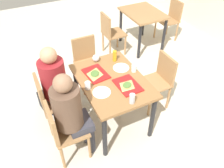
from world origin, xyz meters
TOP-DOWN VIEW (x-y plane):
  - ground_plane at (0.00, 0.00)m, footprint 10.00×10.00m
  - main_table at (0.00, 0.00)m, footprint 1.12×0.81m
  - chair_near_left at (-0.28, -0.79)m, footprint 0.40×0.40m
  - chair_near_right at (0.28, -0.79)m, footprint 0.40×0.40m
  - chair_far_side at (0.00, 0.79)m, footprint 0.40×0.40m
  - chair_left_end at (-0.94, 0.00)m, footprint 0.40×0.40m
  - person_in_red at (-0.28, -0.65)m, footprint 0.32×0.42m
  - person_in_brown_jacket at (0.28, -0.65)m, footprint 0.32×0.42m
  - tray_red_near at (-0.20, -0.14)m, footprint 0.38×0.29m
  - tray_red_far at (0.20, 0.12)m, footprint 0.37×0.27m
  - paper_plate_center at (-0.17, 0.22)m, footprint 0.22×0.22m
  - paper_plate_near_edge at (0.17, -0.22)m, footprint 0.22×0.22m
  - pizza_slice_a at (-0.18, -0.16)m, footprint 0.26×0.24m
  - pizza_slice_b at (0.21, 0.10)m, footprint 0.23×0.24m
  - plastic_cup_a at (-0.03, 0.34)m, footprint 0.07×0.07m
  - plastic_cup_b at (0.03, -0.34)m, footprint 0.07×0.07m
  - soda_can at (0.47, 0.02)m, footprint 0.07×0.07m
  - condiment_bottle at (-0.36, 0.22)m, footprint 0.06×0.06m
  - foil_bundle at (-0.47, -0.02)m, footprint 0.10×0.10m
  - handbag at (-0.63, -0.80)m, footprint 0.34×0.21m
  - background_table at (-1.62, 1.50)m, footprint 0.90×0.70m
  - background_chair_near at (-1.62, 0.77)m, footprint 0.40×0.40m
  - background_chair_far at (-1.62, 2.23)m, footprint 0.40×0.40m

SIDE VIEW (x-z plane):
  - ground_plane at x=0.00m, z-range -0.02..0.00m
  - handbag at x=-0.63m, z-range 0.00..0.28m
  - chair_near_left at x=-0.28m, z-range 0.08..0.94m
  - chair_near_right at x=0.28m, z-range 0.08..0.94m
  - chair_far_side at x=0.00m, z-range 0.08..0.94m
  - chair_left_end at x=-0.94m, z-range 0.08..0.94m
  - background_chair_near at x=-1.62m, z-range 0.08..0.94m
  - background_chair_far at x=-1.62m, z-range 0.08..0.94m
  - background_table at x=-1.62m, z-range 0.25..1.02m
  - main_table at x=0.00m, z-range 0.28..1.05m
  - person_in_red at x=-0.28m, z-range 0.12..1.39m
  - person_in_brown_jacket at x=0.28m, z-range 0.12..1.39m
  - paper_plate_center at x=-0.17m, z-range 0.77..0.78m
  - paper_plate_near_edge at x=0.17m, z-range 0.77..0.78m
  - tray_red_near at x=-0.20m, z-range 0.77..0.79m
  - tray_red_far at x=0.20m, z-range 0.77..0.79m
  - pizza_slice_b at x=0.21m, z-range 0.78..0.81m
  - pizza_slice_a at x=-0.18m, z-range 0.78..0.81m
  - plastic_cup_a at x=-0.03m, z-range 0.77..0.87m
  - plastic_cup_b at x=0.03m, z-range 0.77..0.87m
  - foil_bundle at x=-0.47m, z-range 0.77..0.87m
  - soda_can at x=0.47m, z-range 0.77..0.89m
  - condiment_bottle at x=-0.36m, z-range 0.77..0.93m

